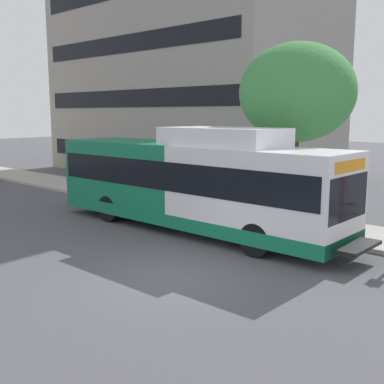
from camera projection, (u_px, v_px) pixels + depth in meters
The scene contains 4 objects.
ground_plane at pixel (16, 227), 17.20m from camera, with size 120.00×120.00×0.00m, color #4C4C51.
sidewalk_curb at pixel (186, 205), 20.99m from camera, with size 3.00×56.00×0.14m, color #A8A399.
transit_bus at pixel (192, 183), 16.55m from camera, with size 2.58×12.25×3.65m.
street_tree_near_stop at pixel (297, 93), 17.45m from camera, with size 4.29×4.29×6.56m.
Camera 1 is at (-8.11, -8.01, 4.10)m, focal length 44.12 mm.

